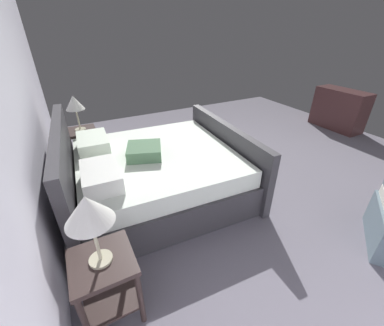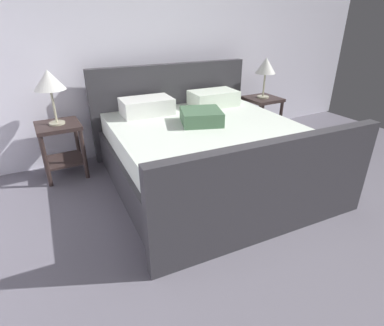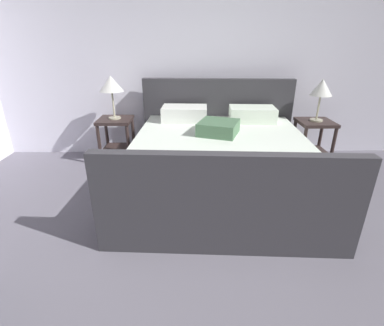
{
  "view_description": "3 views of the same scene",
  "coord_description": "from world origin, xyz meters",
  "px_view_note": "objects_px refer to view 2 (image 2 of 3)",
  "views": [
    {
      "loc": [
        -2.81,
        2.62,
        2.04
      ],
      "look_at": [
        -0.58,
        1.45,
        0.61
      ],
      "focal_mm": 23.01,
      "sensor_mm": 36.0,
      "label": 1
    },
    {
      "loc": [
        -1.74,
        -0.76,
        1.65
      ],
      "look_at": [
        -0.59,
        1.33,
        0.49
      ],
      "focal_mm": 28.97,
      "sensor_mm": 36.0,
      "label": 2
    },
    {
      "loc": [
        -0.51,
        -1.09,
        1.57
      ],
      "look_at": [
        -0.48,
        1.25,
        0.55
      ],
      "focal_mm": 26.61,
      "sensor_mm": 36.0,
      "label": 3
    }
  ],
  "objects_px": {
    "table_lamp_right": "(266,67)",
    "nightstand_right": "(261,111)",
    "table_lamp_left": "(49,81)",
    "nightstand_left": "(61,141)",
    "bed": "(207,151)"
  },
  "relations": [
    {
      "from": "table_lamp_left",
      "to": "nightstand_left",
      "type": "bearing_deg",
      "value": -63.43
    },
    {
      "from": "bed",
      "to": "table_lamp_left",
      "type": "relative_size",
      "value": 4.07
    },
    {
      "from": "nightstand_right",
      "to": "nightstand_left",
      "type": "distance_m",
      "value": 2.65
    },
    {
      "from": "nightstand_right",
      "to": "table_lamp_right",
      "type": "height_order",
      "value": "table_lamp_right"
    },
    {
      "from": "bed",
      "to": "table_lamp_left",
      "type": "xyz_separation_m",
      "value": [
        -1.33,
        0.86,
        0.7
      ]
    },
    {
      "from": "table_lamp_right",
      "to": "table_lamp_left",
      "type": "relative_size",
      "value": 0.96
    },
    {
      "from": "nightstand_left",
      "to": "bed",
      "type": "bearing_deg",
      "value": -32.93
    },
    {
      "from": "table_lamp_right",
      "to": "nightstand_right",
      "type": "bearing_deg",
      "value": 0.0
    },
    {
      "from": "table_lamp_right",
      "to": "nightstand_left",
      "type": "distance_m",
      "value": 2.72
    },
    {
      "from": "nightstand_left",
      "to": "table_lamp_left",
      "type": "bearing_deg",
      "value": 116.57
    },
    {
      "from": "nightstand_right",
      "to": "table_lamp_left",
      "type": "bearing_deg",
      "value": 176.74
    },
    {
      "from": "nightstand_right",
      "to": "table_lamp_left",
      "type": "relative_size",
      "value": 1.08
    },
    {
      "from": "nightstand_left",
      "to": "nightstand_right",
      "type": "bearing_deg",
      "value": -3.26
    },
    {
      "from": "nightstand_right",
      "to": "nightstand_left",
      "type": "relative_size",
      "value": 1.0
    },
    {
      "from": "table_lamp_right",
      "to": "table_lamp_left",
      "type": "xyz_separation_m",
      "value": [
        -2.65,
        0.15,
        0.03
      ]
    }
  ]
}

